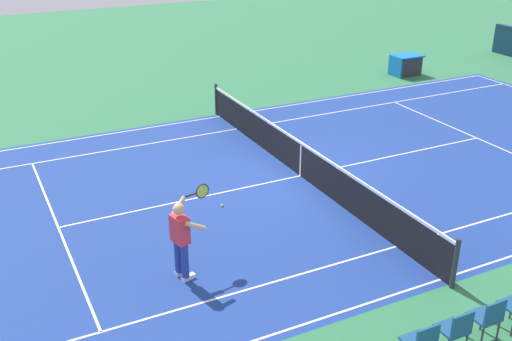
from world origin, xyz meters
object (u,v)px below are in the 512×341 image
Objects in this scene: tennis_net at (301,159)px; spectator_chair_5 at (488,317)px; spectator_chair_6 at (456,329)px; equipment_cart_tarped at (406,65)px; tennis_ball at (222,205)px; tennis_player_near at (181,236)px.

tennis_net reaches higher than spectator_chair_5.
tennis_net is 7.37m from spectator_chair_6.
equipment_cart_tarped is (-10.55, -14.23, -0.08)m from spectator_chair_6.
spectator_chair_5 and spectator_chair_6 have the same top height.
tennis_ball is (2.63, 0.71, -0.46)m from tennis_net.
spectator_chair_6 reaches higher than equipment_cart_tarped.
tennis_ball is 0.08× the size of spectator_chair_6.
spectator_chair_6 is (-1.29, 6.54, 0.49)m from tennis_ball.
spectator_chair_5 is 1.00× the size of spectator_chair_6.
tennis_net is at bearing -164.79° from tennis_ball.
tennis_player_near is 3.21m from tennis_ball.
spectator_chair_5 is at bearing 106.99° from tennis_ball.
tennis_net is 6.89× the size of tennis_player_near.
spectator_chair_6 is at bearing 101.15° from tennis_ball.
tennis_net is 11.56m from equipment_cart_tarped.
tennis_player_near is 1.93× the size of spectator_chair_5.
spectator_chair_5 is (-2.00, 6.54, 0.49)m from tennis_ball.
spectator_chair_6 is 0.70× the size of equipment_cart_tarped.
tennis_player_near reaches higher than tennis_net.
tennis_ball is at bearing -73.01° from spectator_chair_5.
spectator_chair_5 is 0.70× the size of equipment_cart_tarped.
tennis_player_near is at bearing -46.54° from spectator_chair_5.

